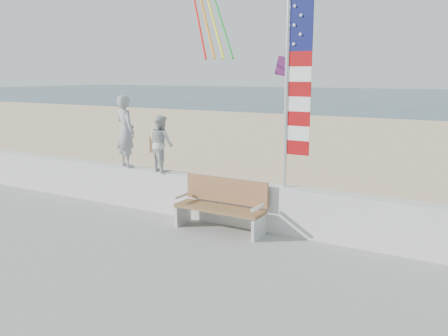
{
  "coord_description": "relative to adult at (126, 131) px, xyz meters",
  "views": [
    {
      "loc": [
        4.8,
        -6.07,
        3.15
      ],
      "look_at": [
        0.2,
        1.8,
        1.35
      ],
      "focal_mm": 38.0,
      "sensor_mm": 36.0,
      "label": 1
    }
  ],
  "objects": [
    {
      "name": "parafoil_kite",
      "position": [
        2.38,
        4.04,
        1.42
      ],
      "size": [
        1.0,
        0.62,
        0.67
      ],
      "color": "red",
      "rests_on": "ground"
    },
    {
      "name": "ground",
      "position": [
        2.49,
        -2.0,
        -1.89
      ],
      "size": [
        220.0,
        220.0,
        0.0
      ],
      "primitive_type": "plane",
      "color": "#284051",
      "rests_on": "ground"
    },
    {
      "name": "bench",
      "position": [
        2.78,
        -0.45,
        -1.2
      ],
      "size": [
        1.8,
        0.57,
        1.0
      ],
      "color": "olive",
      "rests_on": "boardwalk"
    },
    {
      "name": "adult",
      "position": [
        0.0,
        0.0,
        0.0
      ],
      "size": [
        0.69,
        0.58,
        1.62
      ],
      "primitive_type": "imported",
      "rotation": [
        0.0,
        0.0,
        2.75
      ],
      "color": "#929298",
      "rests_on": "seawall"
    },
    {
      "name": "flag",
      "position": [
        4.02,
        -0.0,
        1.1
      ],
      "size": [
        0.5,
        0.08,
        3.5
      ],
      "color": "silver",
      "rests_on": "seawall"
    },
    {
      "name": "sand",
      "position": [
        2.49,
        7.0,
        -1.85
      ],
      "size": [
        90.0,
        40.0,
        0.08
      ],
      "primitive_type": "cube",
      "color": "beige",
      "rests_on": "ground"
    },
    {
      "name": "child",
      "position": [
        1.0,
        0.0,
        -0.2
      ],
      "size": [
        0.73,
        0.66,
        1.22
      ],
      "primitive_type": "imported",
      "rotation": [
        0.0,
        0.0,
        2.74
      ],
      "color": "silver",
      "rests_on": "seawall"
    },
    {
      "name": "seawall",
      "position": [
        2.49,
        0.0,
        -1.26
      ],
      "size": [
        30.0,
        0.35,
        0.9
      ],
      "primitive_type": "cube",
      "color": "silver",
      "rests_on": "boardwalk"
    },
    {
      "name": "sign",
      "position": [
        -0.52,
        1.68,
        -0.95
      ],
      "size": [
        0.32,
        0.07,
        1.46
      ],
      "color": "brown",
      "rests_on": "sand"
    }
  ]
}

